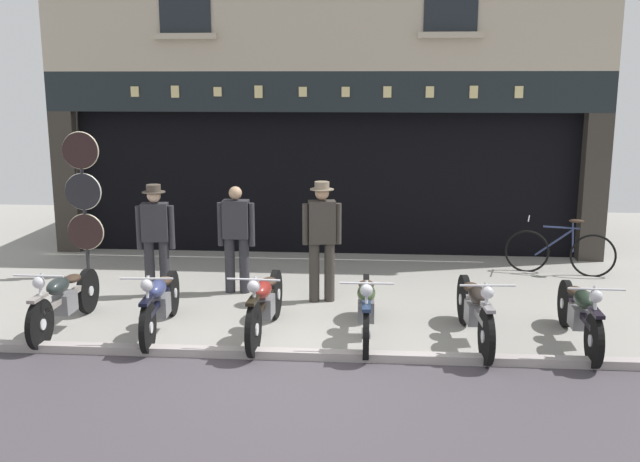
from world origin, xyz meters
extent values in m
cube|color=gray|center=(0.00, 5.00, -0.04)|extent=(21.97, 10.00, 0.08)
cube|color=#A89F9C|center=(0.00, 0.08, 0.01)|extent=(21.97, 0.16, 0.18)
cube|color=black|center=(0.00, 7.30, 1.30)|extent=(9.17, 4.00, 2.60)
cube|color=#332D28|center=(-4.76, 5.18, 1.30)|extent=(0.44, 0.36, 2.60)
cube|color=#332D28|center=(4.76, 5.18, 1.30)|extent=(0.44, 0.36, 2.60)
cube|color=black|center=(0.00, 5.55, 1.43)|extent=(8.77, 0.03, 2.18)
cube|color=black|center=(0.00, 5.12, 2.95)|extent=(9.97, 0.24, 0.70)
cube|color=#DBC684|center=(-3.34, 4.99, 2.95)|extent=(0.14, 0.03, 0.18)
cube|color=#DBC684|center=(-2.61, 4.99, 2.95)|extent=(0.14, 0.03, 0.21)
cube|color=#DBC684|center=(-1.85, 4.99, 2.95)|extent=(0.14, 0.03, 0.16)
cube|color=#DBC684|center=(-1.13, 4.99, 2.95)|extent=(0.14, 0.03, 0.21)
cube|color=#DBC684|center=(-0.35, 4.99, 2.95)|extent=(0.14, 0.03, 0.17)
cube|color=#DBC684|center=(0.40, 4.99, 2.95)|extent=(0.14, 0.03, 0.17)
cube|color=#DBC684|center=(1.12, 4.99, 2.95)|extent=(0.14, 0.03, 0.19)
cube|color=#DBC684|center=(1.84, 4.99, 2.95)|extent=(0.14, 0.03, 0.19)
cube|color=#DBC684|center=(2.59, 4.99, 2.95)|extent=(0.14, 0.03, 0.21)
cube|color=#DBC684|center=(3.35, 4.99, 2.95)|extent=(0.14, 0.03, 0.20)
cube|color=#B4A68F|center=(-2.38, 4.95, 3.89)|extent=(1.10, 0.12, 0.10)
cube|color=#B4A68F|center=(2.15, 4.95, 3.89)|extent=(1.10, 0.12, 0.10)
cylinder|color=black|center=(-3.02, 0.15, 0.31)|extent=(0.08, 0.61, 0.61)
cylinder|color=silver|center=(-3.02, 0.15, 0.31)|extent=(0.10, 0.14, 0.13)
cylinder|color=black|center=(-2.99, 1.56, 0.31)|extent=(0.09, 0.61, 0.61)
cylinder|color=silver|center=(-2.99, 1.56, 0.31)|extent=(0.11, 0.14, 0.13)
cube|color=gray|center=(-3.01, 0.85, 0.43)|extent=(0.09, 1.29, 0.07)
cube|color=slate|center=(-3.01, 0.85, 0.36)|extent=(0.21, 0.32, 0.26)
ellipsoid|color=#242A2A|center=(-3.01, 0.69, 0.63)|extent=(0.23, 0.46, 0.20)
ellipsoid|color=#38281E|center=(-3.00, 1.11, 0.61)|extent=(0.21, 0.30, 0.10)
cube|color=gray|center=(-3.02, 0.15, 0.63)|extent=(0.11, 0.36, 0.04)
sphere|color=silver|center=(-3.02, 0.21, 0.81)|extent=(0.15, 0.15, 0.15)
cylinder|color=silver|center=(-3.02, 0.21, 0.89)|extent=(0.62, 0.03, 0.02)
cylinder|color=silver|center=(-3.02, 0.19, 0.60)|extent=(0.04, 0.27, 0.61)
cylinder|color=black|center=(-1.70, 0.14, 0.31)|extent=(0.11, 0.62, 0.61)
cylinder|color=silver|center=(-1.70, 0.14, 0.31)|extent=(0.11, 0.14, 0.13)
cylinder|color=black|center=(-1.81, 1.54, 0.31)|extent=(0.12, 0.62, 0.61)
cylinder|color=silver|center=(-1.81, 1.54, 0.31)|extent=(0.12, 0.14, 0.13)
cube|color=black|center=(-1.75, 0.84, 0.43)|extent=(0.17, 1.30, 0.07)
cube|color=slate|center=(-1.75, 0.84, 0.36)|extent=(0.22, 0.33, 0.26)
ellipsoid|color=navy|center=(-1.74, 0.67, 0.63)|extent=(0.25, 0.47, 0.20)
ellipsoid|color=#38281E|center=(-1.77, 1.09, 0.61)|extent=(0.22, 0.31, 0.10)
cube|color=black|center=(-1.70, 0.14, 0.63)|extent=(0.13, 0.37, 0.04)
sphere|color=silver|center=(-1.71, 0.20, 0.81)|extent=(0.15, 0.15, 0.15)
cylinder|color=silver|center=(-1.71, 0.20, 0.89)|extent=(0.62, 0.07, 0.02)
cylinder|color=silver|center=(-1.71, 0.18, 0.60)|extent=(0.05, 0.23, 0.62)
cylinder|color=black|center=(-0.44, 0.11, 0.33)|extent=(0.10, 0.66, 0.66)
cylinder|color=silver|center=(-0.44, 0.11, 0.33)|extent=(0.11, 0.15, 0.14)
cylinder|color=black|center=(-0.38, 1.52, 0.33)|extent=(0.11, 0.66, 0.66)
cylinder|color=silver|center=(-0.38, 1.52, 0.33)|extent=(0.12, 0.15, 0.14)
cube|color=black|center=(-0.41, 0.82, 0.45)|extent=(0.13, 1.30, 0.07)
cube|color=slate|center=(-0.41, 0.82, 0.38)|extent=(0.21, 0.33, 0.26)
ellipsoid|color=maroon|center=(-0.42, 0.65, 0.65)|extent=(0.24, 0.47, 0.20)
ellipsoid|color=#38281E|center=(-0.40, 1.07, 0.63)|extent=(0.21, 0.31, 0.10)
cube|color=black|center=(-0.44, 0.11, 0.68)|extent=(0.12, 0.36, 0.04)
sphere|color=silver|center=(-0.44, 0.17, 0.83)|extent=(0.15, 0.15, 0.15)
cylinder|color=silver|center=(-0.44, 0.17, 0.91)|extent=(0.62, 0.05, 0.02)
cylinder|color=silver|center=(-0.44, 0.15, 0.62)|extent=(0.05, 0.28, 0.60)
cylinder|color=black|center=(0.85, 0.14, 0.30)|extent=(0.08, 0.61, 0.61)
cylinder|color=silver|center=(0.85, 0.14, 0.30)|extent=(0.10, 0.14, 0.13)
cylinder|color=black|center=(0.83, 1.58, 0.30)|extent=(0.09, 0.61, 0.61)
cylinder|color=silver|center=(0.83, 1.58, 0.30)|extent=(0.11, 0.14, 0.13)
cube|color=#1F2F4C|center=(0.84, 0.86, 0.42)|extent=(0.09, 1.32, 0.07)
cube|color=slate|center=(0.84, 0.86, 0.35)|extent=(0.20, 0.32, 0.26)
ellipsoid|color=#334626|center=(0.85, 0.68, 0.62)|extent=(0.23, 0.46, 0.20)
ellipsoid|color=#38281E|center=(0.84, 1.12, 0.60)|extent=(0.20, 0.30, 0.10)
cube|color=#1F2F4C|center=(0.85, 0.14, 0.63)|extent=(0.11, 0.36, 0.04)
sphere|color=silver|center=(0.85, 0.20, 0.80)|extent=(0.15, 0.15, 0.15)
cylinder|color=silver|center=(0.85, 0.20, 0.88)|extent=(0.62, 0.03, 0.02)
cylinder|color=silver|center=(0.85, 0.18, 0.59)|extent=(0.04, 0.23, 0.62)
cylinder|color=black|center=(2.21, 0.08, 0.33)|extent=(0.11, 0.65, 0.65)
cylinder|color=silver|center=(2.21, 0.08, 0.33)|extent=(0.11, 0.15, 0.14)
cylinder|color=black|center=(2.12, 1.49, 0.33)|extent=(0.12, 0.65, 0.65)
cylinder|color=silver|center=(2.12, 1.49, 0.33)|extent=(0.12, 0.15, 0.14)
cube|color=gray|center=(2.16, 0.78, 0.45)|extent=(0.15, 1.30, 0.07)
cube|color=slate|center=(2.16, 0.78, 0.38)|extent=(0.22, 0.33, 0.26)
ellipsoid|color=black|center=(2.17, 0.62, 0.65)|extent=(0.25, 0.47, 0.20)
ellipsoid|color=#38281E|center=(2.15, 1.04, 0.63)|extent=(0.22, 0.31, 0.10)
cube|color=gray|center=(2.21, 0.08, 0.67)|extent=(0.12, 0.37, 0.04)
sphere|color=silver|center=(2.20, 0.14, 0.83)|extent=(0.15, 0.15, 0.15)
cylinder|color=silver|center=(2.20, 0.14, 0.91)|extent=(0.62, 0.06, 0.02)
cylinder|color=silver|center=(2.20, 0.12, 0.62)|extent=(0.05, 0.29, 0.60)
cylinder|color=black|center=(3.39, 0.09, 0.31)|extent=(0.09, 0.62, 0.61)
cylinder|color=silver|center=(3.39, 0.09, 0.31)|extent=(0.10, 0.14, 0.13)
cylinder|color=black|center=(3.43, 1.47, 0.31)|extent=(0.10, 0.62, 0.61)
cylinder|color=silver|center=(3.43, 1.47, 0.31)|extent=(0.11, 0.14, 0.13)
cube|color=black|center=(3.41, 0.78, 0.43)|extent=(0.10, 1.27, 0.07)
cube|color=slate|center=(3.41, 0.78, 0.36)|extent=(0.21, 0.33, 0.26)
ellipsoid|color=black|center=(3.40, 0.61, 0.63)|extent=(0.23, 0.47, 0.20)
ellipsoid|color=#38281E|center=(3.41, 1.03, 0.61)|extent=(0.21, 0.31, 0.10)
cube|color=black|center=(3.39, 0.09, 0.63)|extent=(0.11, 0.36, 0.04)
sphere|color=silver|center=(3.39, 0.15, 0.81)|extent=(0.15, 0.15, 0.15)
cylinder|color=silver|center=(3.39, 0.15, 0.89)|extent=(0.62, 0.04, 0.02)
cylinder|color=silver|center=(3.39, 0.13, 0.60)|extent=(0.04, 0.24, 0.62)
cylinder|color=#2D2D33|center=(-2.16, 2.42, 0.43)|extent=(0.15, 0.15, 0.86)
cylinder|color=#2D2D33|center=(-2.38, 2.39, 0.43)|extent=(0.15, 0.15, 0.86)
cube|color=#2D2D33|center=(-2.27, 2.41, 1.12)|extent=(0.40, 0.27, 0.56)
cube|color=silver|center=(-2.29, 2.52, 1.18)|extent=(0.14, 0.04, 0.31)
cube|color=brown|center=(-2.29, 2.53, 1.17)|extent=(0.05, 0.02, 0.29)
cylinder|color=#2D2D33|center=(-2.04, 2.44, 1.03)|extent=(0.09, 0.09, 0.64)
cylinder|color=#2D2D33|center=(-2.50, 2.38, 1.03)|extent=(0.09, 0.09, 0.64)
sphere|color=beige|center=(-2.27, 2.41, 1.51)|extent=(0.20, 0.20, 0.20)
cylinder|color=#4C4238|center=(-2.27, 2.41, 1.56)|extent=(0.34, 0.34, 0.01)
cylinder|color=#4C4238|center=(-2.27, 2.41, 1.61)|extent=(0.21, 0.21, 0.11)
cylinder|color=#2D2D33|center=(-1.01, 2.66, 0.43)|extent=(0.15, 0.15, 0.86)
cylinder|color=#2D2D33|center=(-1.23, 2.66, 0.43)|extent=(0.15, 0.15, 0.86)
cube|color=#2D2D33|center=(-1.12, 2.66, 1.13)|extent=(0.38, 0.22, 0.57)
cube|color=white|center=(-1.12, 2.77, 1.20)|extent=(0.14, 0.02, 0.32)
cube|color=navy|center=(-1.12, 2.79, 1.18)|extent=(0.05, 0.01, 0.30)
cylinder|color=#2D2D33|center=(-0.89, 2.66, 1.05)|extent=(0.09, 0.09, 0.65)
cylinder|color=#2D2D33|center=(-1.36, 2.66, 1.05)|extent=(0.09, 0.09, 0.65)
sphere|color=tan|center=(-1.12, 2.66, 1.52)|extent=(0.19, 0.19, 0.19)
cylinder|color=#38332D|center=(0.29, 2.34, 0.44)|extent=(0.15, 0.15, 0.88)
cylinder|color=#38332D|center=(0.08, 2.30, 0.44)|extent=(0.15, 0.15, 0.88)
cube|color=#38332D|center=(0.18, 2.32, 1.17)|extent=(0.41, 0.28, 0.61)
cube|color=silver|center=(0.16, 2.43, 1.24)|extent=(0.14, 0.04, 0.34)
cube|color=navy|center=(0.16, 2.45, 1.23)|extent=(0.05, 0.02, 0.32)
cylinder|color=#38332D|center=(0.42, 2.36, 1.14)|extent=(0.09, 0.09, 0.59)
cylinder|color=#38332D|center=(-0.05, 2.28, 1.14)|extent=(0.09, 0.09, 0.59)
sphere|color=tan|center=(0.18, 2.32, 1.59)|extent=(0.20, 0.20, 0.20)
cylinder|color=#7F705B|center=(0.18, 2.32, 1.64)|extent=(0.34, 0.34, 0.01)
cylinder|color=#7F705B|center=(0.18, 2.32, 1.70)|extent=(0.21, 0.21, 0.11)
cylinder|color=#232328|center=(-3.74, 3.41, 1.15)|extent=(0.06, 0.06, 2.29)
cylinder|color=black|center=(-3.74, 3.39, 2.06)|extent=(0.58, 0.03, 0.58)
torus|color=beige|center=(-3.74, 3.40, 2.06)|extent=(0.60, 0.04, 0.60)
cylinder|color=black|center=(-3.74, 3.39, 1.40)|extent=(0.58, 0.03, 0.58)
torus|color=silver|center=(-3.74, 3.40, 1.40)|extent=(0.60, 0.04, 0.60)
cylinder|color=black|center=(-3.74, 3.39, 0.74)|extent=(0.58, 0.03, 0.58)
torus|color=beige|center=(-3.74, 3.40, 0.74)|extent=(0.60, 0.04, 0.60)
cube|color=silver|center=(2.70, 5.40, 1.70)|extent=(0.79, 0.02, 0.89)
cube|color=#232328|center=(2.70, 5.39, 2.04)|extent=(0.79, 0.01, 0.20)
cube|color=beige|center=(3.83, 5.40, 1.74)|extent=(0.65, 0.02, 1.04)
cube|color=#1E3323|center=(3.83, 5.39, 2.16)|extent=(0.65, 0.01, 0.20)
torus|color=black|center=(3.48, 4.24, 0.34)|extent=(0.71, 0.20, 0.72)
torus|color=black|center=(4.49, 4.00, 0.34)|extent=(0.71, 0.20, 0.72)
cylinder|color=navy|center=(3.88, 4.15, 0.52)|extent=(0.57, 0.17, 0.49)
cylinder|color=navy|center=(3.99, 4.12, 0.78)|extent=(0.56, 0.16, 0.03)
cylinder|color=navy|center=(4.17, 4.08, 0.64)|extent=(0.07, 0.04, 0.52)
ellipsoid|color=#332319|center=(4.21, 4.07, 0.90)|extent=(0.26, 0.17, 0.06)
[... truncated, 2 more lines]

